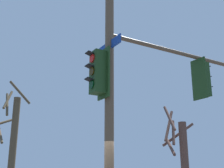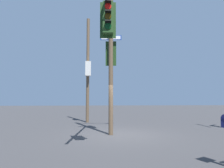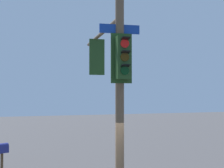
# 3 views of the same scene
# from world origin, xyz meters

# --- Properties ---
(ground_plane) EXTENTS (80.00, 80.00, 0.00)m
(ground_plane) POSITION_xyz_m (0.00, 0.00, 0.00)
(ground_plane) COLOR #3B3A3C
(main_signal_pole_assembly) EXTENTS (5.61, 3.21, 8.45)m
(main_signal_pole_assembly) POSITION_xyz_m (-0.72, 0.41, 4.63)
(main_signal_pole_assembly) COLOR brown
(main_signal_pole_assembly) RESTS_ON ground
(secondary_pole_assembly) EXTENTS (0.78, 0.46, 8.13)m
(secondary_pole_assembly) POSITION_xyz_m (5.03, 1.95, 4.07)
(secondary_pole_assembly) COLOR brown
(secondary_pole_assembly) RESTS_ON ground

